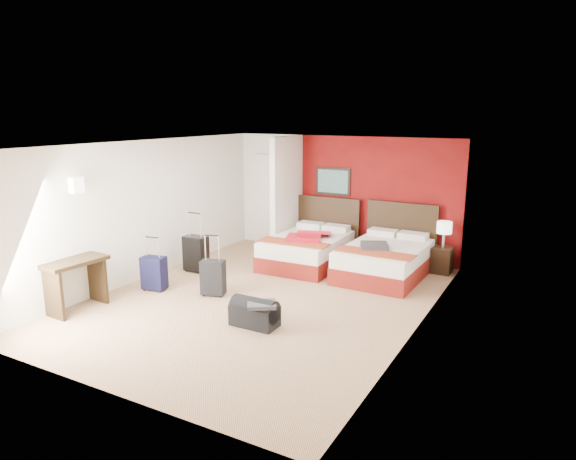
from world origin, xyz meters
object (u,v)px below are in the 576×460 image
Objects in this scene: table_lamp at (444,235)px; suitcase_black at (196,255)px; duffel_bag at (255,314)px; desk at (76,285)px; nightstand at (442,260)px; suitcase_navy at (154,274)px; bed_left at (307,251)px; red_suitcase_open at (309,236)px; bed_right at (384,261)px; suitcase_charcoal at (213,279)px.

table_lamp is 0.75× the size of suitcase_black.
duffel_bag is 2.84m from desk.
nightstand reaches higher than duffel_bag.
nightstand is 5.29m from suitcase_navy.
bed_left is 0.37m from red_suitcase_open.
duffel_bag is (2.35, -1.63, -0.16)m from suitcase_black.
bed_right is 2.05× the size of desk.
table_lamp is at bearing 49.82° from desk.
desk reaches higher than duffel_bag.
bed_right is 2.92× the size of duffel_bag.
suitcase_black is 0.98× the size of duffel_bag.
bed_left is at bearing -161.50° from nightstand.
suitcase_black is 1.41m from suitcase_charcoal.
bed_right is 3.52× the size of suitcase_navy.
bed_left is 1.59m from bed_right.
bed_left is 4.33m from desk.
bed_left is at bearing 39.91° from suitcase_black.
bed_left is 2.17m from suitcase_black.
nightstand is at bearing 27.26° from suitcase_black.
nightstand is 4.67m from suitcase_black.
bed_left reaches higher than nightstand.
suitcase_navy is (-4.10, -3.34, 0.03)m from nightstand.
table_lamp is at bearing 64.83° from duffel_bag.
desk reaches higher than red_suitcase_open.
suitcase_charcoal is 0.59× the size of desk.
bed_right is at bearing -138.20° from nightstand.
desk is at bearing -132.00° from bed_right.
duffel_bag is (1.27, -0.73, -0.11)m from suitcase_charcoal.
red_suitcase_open is 2.21m from suitcase_black.
suitcase_charcoal is at bearing 150.21° from duffel_bag.
bed_left is at bearing 66.38° from desk.
nightstand is at bearing 28.98° from suitcase_navy.
bed_left is 2.00× the size of desk.
desk reaches higher than bed_left.
suitcase_black is at bearing -162.97° from red_suitcase_open.
desk is at bearing -139.30° from red_suitcase_open.
suitcase_charcoal reaches higher than duffel_bag.
table_lamp is 5.31m from suitcase_navy.
bed_right is at bearing 50.94° from desk.
suitcase_black is 1.19× the size of suitcase_navy.
bed_right is at bearing -15.41° from red_suitcase_open.
bed_right reaches higher than duffel_bag.
nightstand is 0.74× the size of duffel_bag.
bed_left is 3.85× the size of table_lamp.
suitcase_charcoal is at bearing 4.37° from suitcase_navy.
suitcase_black is 2.87m from duffel_bag.
table_lamp reaches higher than bed_right.
desk reaches higher than suitcase_charcoal.
red_suitcase_open is 1.58× the size of suitcase_navy.
desk is (-0.41, -1.24, 0.12)m from suitcase_navy.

